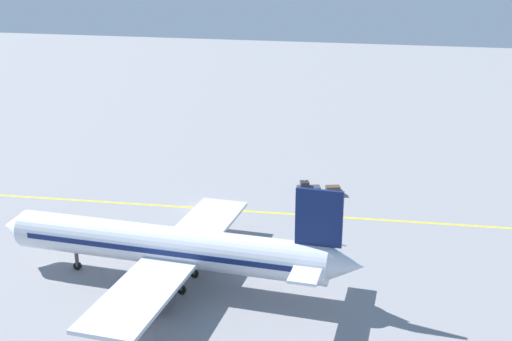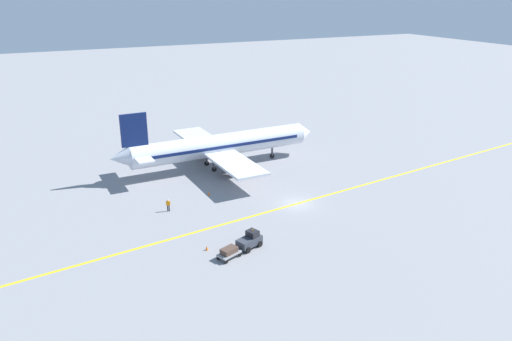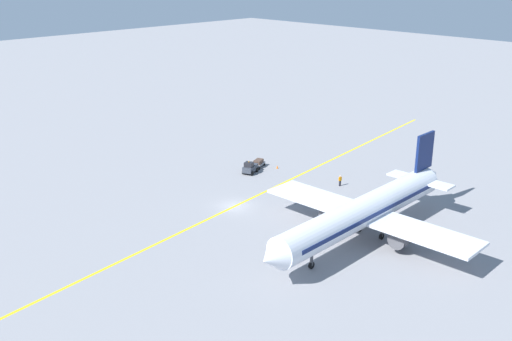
{
  "view_description": "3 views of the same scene",
  "coord_description": "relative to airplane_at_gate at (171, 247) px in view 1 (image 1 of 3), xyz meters",
  "views": [
    {
      "loc": [
        -64.1,
        -26.1,
        27.24
      ],
      "look_at": [
        5.54,
        -4.77,
        3.69
      ],
      "focal_mm": 42.0,
      "sensor_mm": 36.0,
      "label": 1
    },
    {
      "loc": [
        54.06,
        -32.58,
        28.04
      ],
      "look_at": [
        -4.64,
        -4.0,
        4.0
      ],
      "focal_mm": 35.0,
      "sensor_mm": 36.0,
      "label": 2
    },
    {
      "loc": [
        -55.94,
        51.71,
        32.13
      ],
      "look_at": [
        -1.21,
        -2.96,
        4.81
      ],
      "focal_mm": 42.0,
      "sensor_mm": 36.0,
      "label": 3
    }
  ],
  "objects": [
    {
      "name": "airplane_at_gate",
      "position": [
        0.0,
        0.0,
        0.0
      ],
      "size": [
        28.11,
        35.47,
        10.6
      ],
      "color": "silver",
      "rests_on": "ground"
    },
    {
      "name": "ground_crew_worker",
      "position": [
        13.16,
        -12.57,
        -2.8
      ],
      "size": [
        0.31,
        0.56,
        1.68
      ],
      "color": "#23232D",
      "rests_on": "ground"
    },
    {
      "name": "baggage_tug_dark",
      "position": [
        26.81,
        -7.03,
        -2.81
      ],
      "size": [
        2.58,
        3.34,
        2.11
      ],
      "color": "#333842",
      "rests_on": "ground"
    },
    {
      "name": "traffic_cone_mid_apron",
      "position": [
        10.47,
        -5.8,
        -3.43
      ],
      "size": [
        0.32,
        0.32,
        0.55
      ],
      "primitive_type": "cone",
      "color": "orange",
      "rests_on": "ground"
    },
    {
      "name": "ground_plane",
      "position": [
        18.58,
        4.02,
        -3.71
      ],
      "size": [
        400.0,
        400.0,
        0.0
      ],
      "primitive_type": "plane",
      "color": "gray"
    },
    {
      "name": "traffic_cone_near_nose",
      "position": [
        25.27,
        -11.72,
        -3.43
      ],
      "size": [
        0.32,
        0.32,
        0.55
      ],
      "primitive_type": "cone",
      "color": "orange",
      "rests_on": "ground"
    },
    {
      "name": "apron_yellow_centreline",
      "position": [
        18.58,
        4.02,
        -3.71
      ],
      "size": [
        15.39,
        119.11,
        0.01
      ],
      "primitive_type": "cube",
      "rotation": [
        0.0,
        0.0,
        0.13
      ],
      "color": "yellow",
      "rests_on": "ground"
    },
    {
      "name": "baggage_cart_trailing",
      "position": [
        27.99,
        -10.11,
        -2.95
      ],
      "size": [
        2.24,
        2.93,
        1.24
      ],
      "color": "gray",
      "rests_on": "ground"
    }
  ]
}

